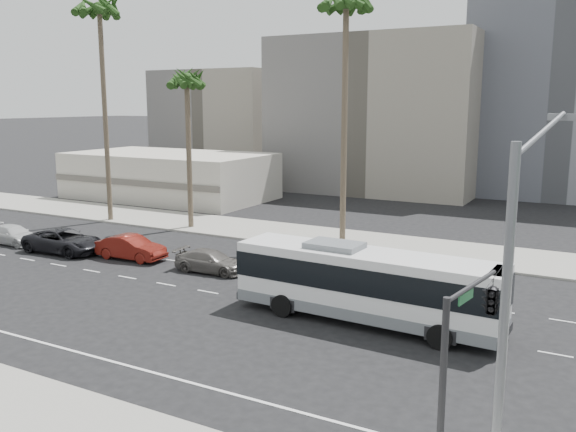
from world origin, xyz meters
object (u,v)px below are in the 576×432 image
Objects in this scene: palm_near at (346,7)px; car_c at (64,241)px; palm_mid at (187,83)px; city_bus at (365,283)px; car_d at (13,235)px; car_b at (131,248)px; streetlight_corner at (511,318)px; car_a at (211,261)px; traffic_signal at (487,306)px; palm_far at (99,13)px.

car_c is at bearing -143.15° from palm_near.
palm_mid is (-13.49, -1.00, -5.04)m from palm_near.
palm_near reaches higher than car_c.
car_d is at bearing 176.76° from city_bus.
palm_mid is (-21.16, 13.91, 10.08)m from city_bus.
city_bus is 18.71m from car_b.
car_b is 1.03× the size of car_d.
streetlight_corner is (32.17, -15.55, 4.92)m from car_c.
car_a is 0.47× the size of streetlight_corner.
palm_near is at bearing 119.54° from city_bus.
traffic_signal is (7.36, -9.92, 3.03)m from city_bus.
palm_near reaches higher than palm_mid.
streetlight_corner is at bearing -123.91° from car_b.
palm_far is (-36.85, 22.95, 12.92)m from traffic_signal.
car_d is at bearing 163.70° from streetlight_corner.
palm_near is at bearing 130.18° from traffic_signal.
palm_near is 0.96× the size of palm_far.
car_a is at bearing -87.36° from car_d.
palm_mid is (-29.52, 26.65, 6.29)m from streetlight_corner.
car_c is 20.70m from palm_far.
palm_far is at bearing 158.47° from city_bus.
car_a is 0.79× the size of car_c.
streetlight_corner reaches higher than city_bus.
traffic_signal is 37.83m from palm_mid.
palm_mid is (8.16, 11.06, 11.35)m from car_d.
palm_mid is at bearing -36.42° from car_d.
palm_mid reaches higher than car_b.
palm_near reaches higher than car_b.
car_b is at bearing 86.49° from car_a.
traffic_signal reaches higher than car_a.
palm_near reaches higher than traffic_signal.
traffic_signal is 0.30× the size of palm_far.
car_d is (-29.32, 2.85, -1.27)m from city_bus.
traffic_signal is at bearing -129.13° from car_a.
palm_near reaches higher than car_d.
car_a is 0.96× the size of car_b.
car_d is 29.71m from palm_near.
streetlight_corner is 47.37m from palm_far.
streetlight_corner reaches higher than car_c.
car_b is 5.56m from car_c.
streetlight_corner reaches higher than car_a.
car_c is at bearing 96.25° from car_b.
car_d reaches higher than car_a.
traffic_signal is 0.32× the size of palm_near.
traffic_signal is at bearing -120.19° from car_b.
palm_far reaches higher than car_a.
car_c reaches higher than car_d.
city_bus is 2.19× the size of traffic_signal.
car_d is 0.36× the size of palm_mid.
palm_mid is (-28.52, 23.83, 7.05)m from traffic_signal.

